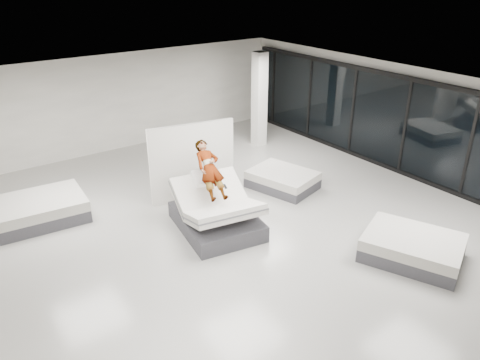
{
  "coord_description": "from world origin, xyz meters",
  "views": [
    {
      "loc": [
        -5.7,
        -7.7,
        5.78
      ],
      "look_at": [
        0.39,
        0.66,
        1.0
      ],
      "focal_mm": 35.0,
      "sensor_mm": 36.0,
      "label": 1
    }
  ],
  "objects": [
    {
      "name": "storefront_glazing",
      "position": [
        5.9,
        0.0,
        1.45
      ],
      "size": [
        0.12,
        13.4,
        2.92
      ],
      "color": "#1B252D",
      "rests_on": "floor"
    },
    {
      "name": "remote",
      "position": [
        -0.22,
        0.41,
        1.09
      ],
      "size": [
        0.07,
        0.15,
        0.08
      ],
      "primitive_type": "cube",
      "rotation": [
        0.35,
        0.0,
        -0.17
      ],
      "color": "black",
      "rests_on": "person"
    },
    {
      "name": "flat_bed_left_far",
      "position": [
        -3.71,
        3.41,
        0.29
      ],
      "size": [
        2.21,
        1.73,
        0.57
      ],
      "color": "#3E3D43",
      "rests_on": "floor"
    },
    {
      "name": "room",
      "position": [
        0.0,
        0.0,
        1.6
      ],
      "size": [
        14.0,
        14.04,
        3.2
      ],
      "color": "#A7A59E",
      "rests_on": "ground"
    },
    {
      "name": "column",
      "position": [
        4.0,
        4.5,
        1.6
      ],
      "size": [
        0.4,
        0.4,
        3.2
      ],
      "primitive_type": "cube",
      "color": "white",
      "rests_on": "floor"
    },
    {
      "name": "divider_panel",
      "position": [
        -0.02,
        2.23,
        1.05
      ],
      "size": [
        2.29,
        0.56,
        2.1
      ],
      "primitive_type": "cube",
      "rotation": [
        0.0,
        0.0,
        -0.2
      ],
      "color": "white",
      "rests_on": "floor"
    },
    {
      "name": "person",
      "position": [
        -0.37,
        0.8,
        1.28
      ],
      "size": [
        0.81,
        1.4,
        1.5
      ],
      "primitive_type": "imported",
      "rotation": [
        0.68,
        0.0,
        -0.17
      ],
      "color": "slate",
      "rests_on": "hero_bed"
    },
    {
      "name": "flat_bed_right_near",
      "position": [
        2.26,
        -3.04,
        0.27
      ],
      "size": [
        2.13,
        2.39,
        0.54
      ],
      "color": "#3E3D43",
      "rests_on": "floor"
    },
    {
      "name": "flat_bed_right_far",
      "position": [
        2.34,
        1.3,
        0.24
      ],
      "size": [
        1.74,
        2.05,
        0.49
      ],
      "color": "#3E3D43",
      "rests_on": "floor"
    },
    {
      "name": "hero_bed",
      "position": [
        -0.43,
        0.5,
        0.42
      ],
      "size": [
        2.02,
        2.47,
        1.28
      ],
      "color": "#3E3D43",
      "rests_on": "floor"
    }
  ]
}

